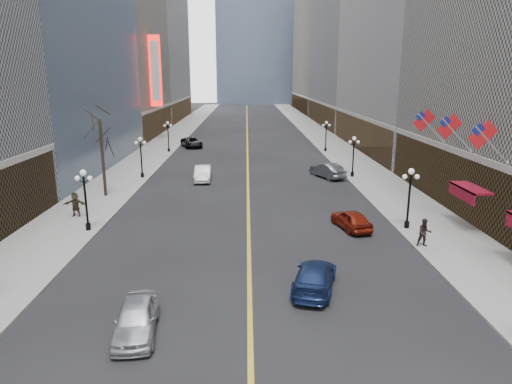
{
  "coord_description": "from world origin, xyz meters",
  "views": [
    {
      "loc": [
        -0.12,
        -2.08,
        11.11
      ],
      "look_at": [
        0.29,
        17.69,
        6.09
      ],
      "focal_mm": 32.0,
      "sensor_mm": 36.0,
      "label": 1
    }
  ],
  "objects_px": {
    "car_sb_mid": "(351,219)",
    "car_nb_mid": "(203,173)",
    "streetlamp_west_1": "(85,194)",
    "streetlamp_west_2": "(141,153)",
    "car_sb_near": "(315,277)",
    "streetlamp_east_2": "(353,152)",
    "car_nb_near": "(136,318)",
    "streetlamp_east_1": "(410,192)",
    "car_sb_far": "(328,170)",
    "streetlamp_east_3": "(326,133)",
    "car_nb_far": "(192,142)",
    "streetlamp_west_3": "(168,133)"
  },
  "relations": [
    {
      "from": "streetlamp_west_2",
      "to": "streetlamp_east_2",
      "type": "bearing_deg",
      "value": 0.0
    },
    {
      "from": "streetlamp_west_3",
      "to": "car_sb_near",
      "type": "distance_m",
      "value": 48.19
    },
    {
      "from": "streetlamp_west_2",
      "to": "car_sb_near",
      "type": "distance_m",
      "value": 31.67
    },
    {
      "from": "streetlamp_east_1",
      "to": "car_nb_near",
      "type": "height_order",
      "value": "streetlamp_east_1"
    },
    {
      "from": "streetlamp_east_1",
      "to": "streetlamp_east_2",
      "type": "distance_m",
      "value": 18.0
    },
    {
      "from": "streetlamp_west_3",
      "to": "car_nb_near",
      "type": "bearing_deg",
      "value": -82.27
    },
    {
      "from": "car_nb_near",
      "to": "car_nb_far",
      "type": "distance_m",
      "value": 55.27
    },
    {
      "from": "streetlamp_east_2",
      "to": "streetlamp_west_1",
      "type": "height_order",
      "value": "same"
    },
    {
      "from": "streetlamp_west_1",
      "to": "streetlamp_west_2",
      "type": "height_order",
      "value": "same"
    },
    {
      "from": "streetlamp_east_3",
      "to": "car_sb_far",
      "type": "height_order",
      "value": "streetlamp_east_3"
    },
    {
      "from": "streetlamp_east_2",
      "to": "car_nb_near",
      "type": "distance_m",
      "value": 36.09
    },
    {
      "from": "car_nb_near",
      "to": "car_sb_mid",
      "type": "xyz_separation_m",
      "value": [
        12.71,
        14.14,
        -0.02
      ]
    },
    {
      "from": "car_nb_near",
      "to": "streetlamp_west_2",
      "type": "bearing_deg",
      "value": 96.26
    },
    {
      "from": "streetlamp_east_3",
      "to": "car_nb_mid",
      "type": "bearing_deg",
      "value": -131.15
    },
    {
      "from": "car_nb_mid",
      "to": "car_sb_far",
      "type": "distance_m",
      "value": 13.98
    },
    {
      "from": "streetlamp_east_1",
      "to": "car_nb_near",
      "type": "relative_size",
      "value": 1.02
    },
    {
      "from": "streetlamp_east_2",
      "to": "car_sb_near",
      "type": "bearing_deg",
      "value": -106.72
    },
    {
      "from": "streetlamp_east_1",
      "to": "car_sb_near",
      "type": "height_order",
      "value": "streetlamp_east_1"
    },
    {
      "from": "car_nb_near",
      "to": "car_sb_far",
      "type": "xyz_separation_m",
      "value": [
        14.04,
        31.98,
        0.09
      ]
    },
    {
      "from": "streetlamp_west_2",
      "to": "car_sb_near",
      "type": "xyz_separation_m",
      "value": [
        15.29,
        -27.65,
        -2.18
      ]
    },
    {
      "from": "car_nb_far",
      "to": "streetlamp_east_2",
      "type": "bearing_deg",
      "value": -68.06
    },
    {
      "from": "streetlamp_west_2",
      "to": "car_nb_near",
      "type": "height_order",
      "value": "streetlamp_west_2"
    },
    {
      "from": "streetlamp_east_1",
      "to": "car_nb_mid",
      "type": "relative_size",
      "value": 0.92
    },
    {
      "from": "streetlamp_west_3",
      "to": "car_nb_near",
      "type": "relative_size",
      "value": 1.02
    },
    {
      "from": "car_nb_far",
      "to": "streetlamp_west_1",
      "type": "bearing_deg",
      "value": -113.74
    },
    {
      "from": "car_sb_mid",
      "to": "car_sb_far",
      "type": "xyz_separation_m",
      "value": [
        1.32,
        17.84,
        0.1
      ]
    },
    {
      "from": "streetlamp_east_2",
      "to": "car_nb_mid",
      "type": "xyz_separation_m",
      "value": [
        -16.72,
        -1.14,
        -2.09
      ]
    },
    {
      "from": "streetlamp_west_3",
      "to": "streetlamp_east_2",
      "type": "bearing_deg",
      "value": -37.33
    },
    {
      "from": "streetlamp_east_2",
      "to": "streetlamp_west_1",
      "type": "bearing_deg",
      "value": -142.67
    },
    {
      "from": "car_sb_mid",
      "to": "streetlamp_west_1",
      "type": "bearing_deg",
      "value": -12.95
    },
    {
      "from": "streetlamp_east_3",
      "to": "car_sb_far",
      "type": "distance_m",
      "value": 18.21
    },
    {
      "from": "car_nb_far",
      "to": "car_nb_mid",
      "type": "bearing_deg",
      "value": -100.38
    },
    {
      "from": "car_sb_mid",
      "to": "car_nb_mid",
      "type": "bearing_deg",
      "value": -66.55
    },
    {
      "from": "streetlamp_west_2",
      "to": "streetlamp_west_3",
      "type": "xyz_separation_m",
      "value": [
        0.0,
        18.0,
        0.0
      ]
    },
    {
      "from": "car_nb_near",
      "to": "car_nb_far",
      "type": "relative_size",
      "value": 0.77
    },
    {
      "from": "streetlamp_east_1",
      "to": "streetlamp_east_3",
      "type": "bearing_deg",
      "value": 90.0
    },
    {
      "from": "car_nb_mid",
      "to": "streetlamp_east_2",
      "type": "bearing_deg",
      "value": 1.22
    },
    {
      "from": "streetlamp_east_2",
      "to": "streetlamp_east_3",
      "type": "relative_size",
      "value": 1.0
    },
    {
      "from": "streetlamp_east_3",
      "to": "car_nb_near",
      "type": "xyz_separation_m",
      "value": [
        -16.84,
        -49.86,
        -2.15
      ]
    },
    {
      "from": "streetlamp_east_3",
      "to": "car_nb_near",
      "type": "relative_size",
      "value": 1.02
    },
    {
      "from": "car_nb_mid",
      "to": "car_nb_near",
      "type": "bearing_deg",
      "value": -92.89
    },
    {
      "from": "streetlamp_west_2",
      "to": "car_sb_far",
      "type": "bearing_deg",
      "value": 0.35
    },
    {
      "from": "streetlamp_west_2",
      "to": "streetlamp_west_3",
      "type": "bearing_deg",
      "value": 90.0
    },
    {
      "from": "streetlamp_east_1",
      "to": "streetlamp_east_2",
      "type": "xyz_separation_m",
      "value": [
        0.0,
        18.0,
        0.0
      ]
    },
    {
      "from": "car_sb_far",
      "to": "car_nb_mid",
      "type": "bearing_deg",
      "value": -18.89
    },
    {
      "from": "car_nb_near",
      "to": "car_nb_far",
      "type": "bearing_deg",
      "value": 88.39
    },
    {
      "from": "streetlamp_east_3",
      "to": "car_sb_near",
      "type": "distance_m",
      "value": 46.45
    },
    {
      "from": "streetlamp_east_2",
      "to": "car_nb_near",
      "type": "bearing_deg",
      "value": -117.86
    },
    {
      "from": "car_nb_mid",
      "to": "car_sb_far",
      "type": "relative_size",
      "value": 0.97
    },
    {
      "from": "car_sb_mid",
      "to": "car_sb_far",
      "type": "height_order",
      "value": "car_sb_far"
    }
  ]
}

